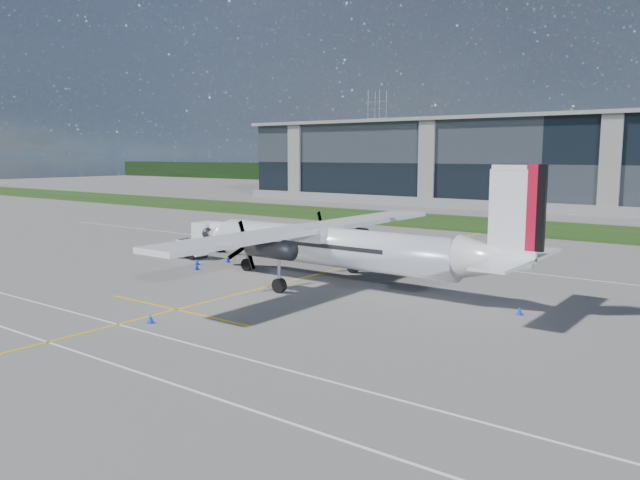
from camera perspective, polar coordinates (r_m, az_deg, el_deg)
The scene contains 17 objects.
ground at distance 76.82m, azimuth 12.60°, elevation 0.85°, with size 400.00×400.00×0.00m, color slate.
grass_strip at distance 84.13m, azimuth 14.86°, elevation 1.38°, with size 400.00×18.00×0.04m, color #15350E.
terminal_building at distance 113.95m, azimuth 21.13°, elevation 6.52°, with size 120.00×20.00×15.00m, color black.
tree_line at distance 172.52m, azimuth 26.57°, elevation 5.00°, with size 400.00×6.00×6.00m, color black.
pylon_west at distance 211.34m, azimuth 5.21°, elevation 9.41°, with size 9.00×4.60×30.00m, color gray, non-canonical shape.
yellow_taxiway_centerline at distance 49.49m, azimuth 1.30°, elevation -2.75°, with size 0.20×70.00×0.01m, color yellow.
white_lane_line at distance 36.14m, azimuth -25.99°, elevation -7.55°, with size 90.00×0.15×0.01m, color white.
turboprop_aircraft at distance 43.05m, azimuth 2.08°, elevation 1.41°, with size 27.52×28.54×8.56m, color silver, non-canonical shape.
fuel_tanker_truck at distance 60.16m, azimuth -9.05°, elevation 0.36°, with size 7.33×2.38×2.75m, color silver, non-canonical shape.
baggage_tug at distance 56.10m, azimuth -11.61°, elevation -0.82°, with size 2.70×1.62×1.62m, color white, non-canonical shape.
ground_crew_person at distance 56.13m, azimuth -12.42°, elevation -0.69°, with size 0.78×0.56×1.91m, color #F25907.
safety_cone_fwd at distance 52.80m, azimuth -11.18°, elevation -1.96°, with size 0.36×0.36×0.50m, color #0D31DD.
safety_cone_tail at distance 37.60m, azimuth 17.78°, elevation -6.16°, with size 0.36×0.36×0.50m, color #0D31DD.
safety_cone_nose_port at distance 50.52m, azimuth -11.21°, elevation -2.40°, with size 0.36×0.36×0.50m, color #0D31DD.
safety_cone_portwing at distance 35.34m, azimuth -15.24°, elevation -6.95°, with size 0.36×0.36×0.50m, color #0D31DD.
safety_cone_nose_stbd at distance 53.57m, azimuth -8.43°, elevation -1.76°, with size 0.36×0.36×0.50m, color #0D31DD.
safety_cone_stbdwing at distance 56.71m, azimuth 8.72°, elevation -1.23°, with size 0.36×0.36×0.50m, color #0D31DD.
Camera 1 is at (31.33, -29.54, 9.11)m, focal length 35.00 mm.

